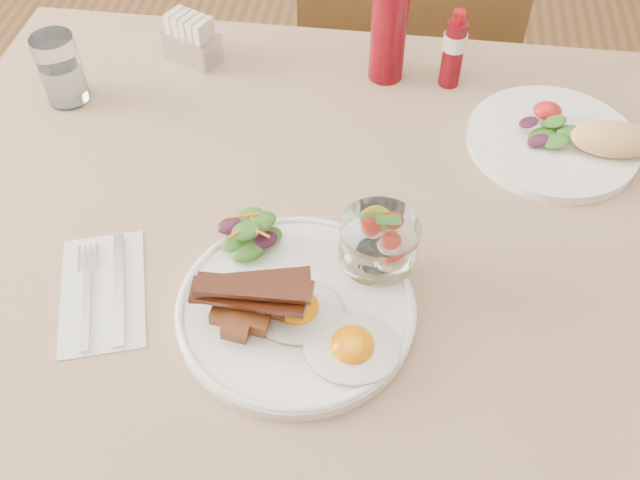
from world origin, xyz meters
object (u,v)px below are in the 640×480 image
chair_far (404,69)px  sugar_caddy (192,41)px  table (386,265)px  main_plate (296,309)px  second_plate (567,139)px  ketchup_bottle (388,34)px  water_glass (62,73)px  hot_sauce_bottle (454,50)px  fruit_cup (379,241)px

chair_far → sugar_caddy: 0.55m
chair_far → sugar_caddy: bearing=-135.3°
table → sugar_caddy: sugar_caddy is taller
table → main_plate: (-0.10, -0.16, 0.10)m
second_plate → ketchup_bottle: 0.31m
sugar_caddy → water_glass: size_ratio=0.92×
chair_far → hot_sauce_bottle: bearing=-78.9°
ketchup_bottle → hot_sauce_bottle: (0.10, -0.01, -0.01)m
fruit_cup → sugar_caddy: 0.53m
main_plate → fruit_cup: (0.09, 0.07, 0.06)m
chair_far → second_plate: 0.59m
fruit_cup → water_glass: 0.58m
fruit_cup → main_plate: bearing=-143.5°
second_plate → hot_sauce_bottle: hot_sauce_bottle is taller
second_plate → ketchup_bottle: (-0.27, 0.14, 0.06)m
hot_sauce_bottle → second_plate: bearing=-38.1°
table → main_plate: 0.21m
main_plate → ketchup_bottle: size_ratio=1.72×
main_plate → hot_sauce_bottle: 0.50m
chair_far → table: bearing=-90.0°
ketchup_bottle → water_glass: bearing=-165.5°
second_plate → main_plate: bearing=-134.9°
fruit_cup → second_plate: 0.38m
main_plate → fruit_cup: size_ratio=2.96×
fruit_cup → hot_sauce_bottle: 0.42m
fruit_cup → water_glass: bearing=150.0°
chair_far → sugar_caddy: size_ratio=9.36×
chair_far → main_plate: (-0.10, -0.82, 0.24)m
chair_far → second_plate: (0.24, -0.48, 0.24)m
chair_far → water_glass: size_ratio=8.59×
second_plate → fruit_cup: bearing=-132.3°
chair_far → water_glass: (-0.51, -0.47, 0.27)m
table → sugar_caddy: bearing=137.2°
fruit_cup → sugar_caddy: size_ratio=0.95×
table → ketchup_bottle: (-0.03, 0.32, 0.16)m
water_glass → ketchup_bottle: bearing=14.5°
fruit_cup → water_glass: fruit_cup is taller
chair_far → fruit_cup: bearing=-90.9°
hot_sauce_bottle → water_glass: hot_sauce_bottle is taller
sugar_caddy → second_plate: bearing=11.1°
main_plate → sugar_caddy: (-0.25, 0.48, 0.03)m
main_plate → ketchup_bottle: bearing=81.9°
hot_sauce_bottle → sugar_caddy: (-0.42, 0.01, -0.03)m
main_plate → second_plate: (0.34, 0.34, 0.01)m
table → chair_far: chair_far is taller
fruit_cup → sugar_caddy: fruit_cup is taller
fruit_cup → sugar_caddy: bearing=128.8°
main_plate → water_glass: (-0.41, 0.35, 0.04)m
chair_far → fruit_cup: size_ratio=9.83×
chair_far → ketchup_bottle: chair_far is taller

